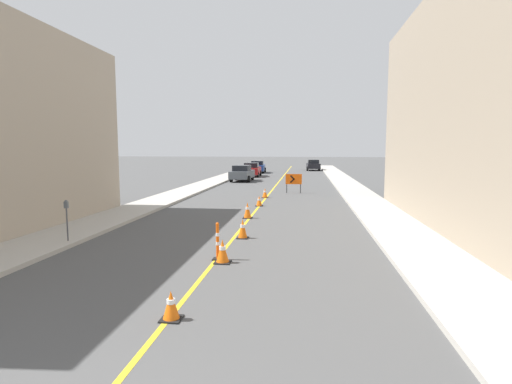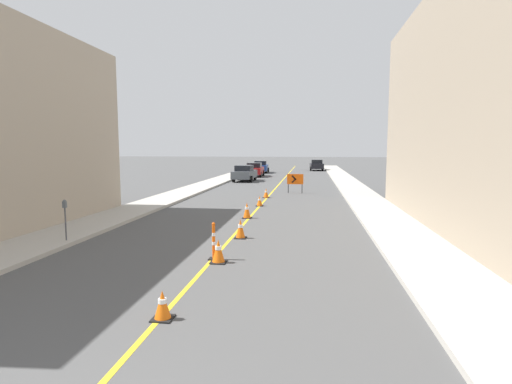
{
  "view_description": "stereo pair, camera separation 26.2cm",
  "coord_description": "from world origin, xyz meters",
  "px_view_note": "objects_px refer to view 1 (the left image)",
  "views": [
    {
      "loc": [
        2.58,
        -1.84,
        3.26
      ],
      "look_at": [
        0.04,
        18.56,
        1.0
      ],
      "focal_mm": 28.0,
      "sensor_mm": 36.0,
      "label": 1
    },
    {
      "loc": [
        2.84,
        -1.81,
        3.26
      ],
      "look_at": [
        0.04,
        18.56,
        1.0
      ],
      "focal_mm": 28.0,
      "sensor_mm": 36.0,
      "label": 2
    }
  ],
  "objects_px": {
    "traffic_cone_nearest": "(171,305)",
    "parked_car_curb_mid": "(252,170)",
    "arrow_barricade_primary": "(294,180)",
    "parked_car_curb_far": "(258,167)",
    "parking_meter_near_curb": "(67,212)",
    "parked_car_opposite_side": "(313,165)",
    "parked_car_curb_near": "(242,173)",
    "traffic_cone_third": "(243,229)",
    "delineator_post_front": "(218,244)",
    "traffic_cone_farthest": "(265,193)",
    "traffic_cone_fifth": "(259,201)",
    "traffic_cone_fourth": "(248,210)",
    "traffic_cone_second": "(223,251)"
  },
  "relations": [
    {
      "from": "traffic_cone_nearest",
      "to": "parked_car_curb_mid",
      "type": "height_order",
      "value": "parked_car_curb_mid"
    },
    {
      "from": "arrow_barricade_primary",
      "to": "parked_car_curb_far",
      "type": "xyz_separation_m",
      "value": [
        -5.49,
        23.65,
        -0.18
      ]
    },
    {
      "from": "parked_car_curb_mid",
      "to": "parking_meter_near_curb",
      "type": "height_order",
      "value": "parked_car_curb_mid"
    },
    {
      "from": "parked_car_curb_mid",
      "to": "parked_car_opposite_side",
      "type": "height_order",
      "value": "same"
    },
    {
      "from": "parked_car_curb_near",
      "to": "parked_car_curb_far",
      "type": "relative_size",
      "value": 1.0
    },
    {
      "from": "traffic_cone_third",
      "to": "parked_car_curb_far",
      "type": "xyz_separation_m",
      "value": [
        -4.11,
        38.61,
        0.45
      ]
    },
    {
      "from": "delineator_post_front",
      "to": "parked_car_curb_far",
      "type": "distance_m",
      "value": 41.65
    },
    {
      "from": "traffic_cone_third",
      "to": "arrow_barricade_primary",
      "type": "distance_m",
      "value": 15.04
    },
    {
      "from": "traffic_cone_nearest",
      "to": "parked_car_opposite_side",
      "type": "height_order",
      "value": "parked_car_opposite_side"
    },
    {
      "from": "traffic_cone_farthest",
      "to": "traffic_cone_fifth",
      "type": "bearing_deg",
      "value": -89.09
    },
    {
      "from": "parked_car_curb_far",
      "to": "traffic_cone_fourth",
      "type": "bearing_deg",
      "value": -87.08
    },
    {
      "from": "parking_meter_near_curb",
      "to": "traffic_cone_fourth",
      "type": "bearing_deg",
      "value": 48.02
    },
    {
      "from": "traffic_cone_fifth",
      "to": "parked_car_curb_far",
      "type": "relative_size",
      "value": 0.13
    },
    {
      "from": "traffic_cone_fourth",
      "to": "parked_car_curb_far",
      "type": "relative_size",
      "value": 0.17
    },
    {
      "from": "traffic_cone_second",
      "to": "traffic_cone_farthest",
      "type": "xyz_separation_m",
      "value": [
        -0.32,
        15.14,
        -0.02
      ]
    },
    {
      "from": "traffic_cone_fifth",
      "to": "parked_car_curb_far",
      "type": "xyz_separation_m",
      "value": [
        -3.76,
        30.46,
        0.52
      ]
    },
    {
      "from": "traffic_cone_second",
      "to": "traffic_cone_fourth",
      "type": "height_order",
      "value": "traffic_cone_fourth"
    },
    {
      "from": "traffic_cone_nearest",
      "to": "traffic_cone_fourth",
      "type": "height_order",
      "value": "traffic_cone_fourth"
    },
    {
      "from": "traffic_cone_third",
      "to": "parking_meter_near_curb",
      "type": "height_order",
      "value": "parking_meter_near_curb"
    },
    {
      "from": "parked_car_curb_near",
      "to": "delineator_post_front",
      "type": "bearing_deg",
      "value": -79.53
    },
    {
      "from": "traffic_cone_fourth",
      "to": "parked_car_opposite_side",
      "type": "bearing_deg",
      "value": 84.76
    },
    {
      "from": "parked_car_curb_far",
      "to": "traffic_cone_third",
      "type": "bearing_deg",
      "value": -87.1
    },
    {
      "from": "traffic_cone_fifth",
      "to": "delineator_post_front",
      "type": "xyz_separation_m",
      "value": [
        0.06,
        -11.01,
        0.19
      ]
    },
    {
      "from": "arrow_barricade_primary",
      "to": "parked_car_curb_mid",
      "type": "height_order",
      "value": "parked_car_curb_mid"
    },
    {
      "from": "parked_car_opposite_side",
      "to": "traffic_cone_nearest",
      "type": "bearing_deg",
      "value": -97.29
    },
    {
      "from": "traffic_cone_second",
      "to": "delineator_post_front",
      "type": "bearing_deg",
      "value": 124.86
    },
    {
      "from": "parked_car_curb_near",
      "to": "arrow_barricade_primary",
      "type": "bearing_deg",
      "value": -58.7
    },
    {
      "from": "traffic_cone_second",
      "to": "traffic_cone_third",
      "type": "relative_size",
      "value": 0.96
    },
    {
      "from": "arrow_barricade_primary",
      "to": "traffic_cone_fourth",
      "type": "bearing_deg",
      "value": -99.56
    },
    {
      "from": "traffic_cone_farthest",
      "to": "arrow_barricade_primary",
      "type": "relative_size",
      "value": 0.46
    },
    {
      "from": "traffic_cone_farthest",
      "to": "parked_car_curb_near",
      "type": "relative_size",
      "value": 0.15
    },
    {
      "from": "traffic_cone_fifth",
      "to": "arrow_barricade_primary",
      "type": "height_order",
      "value": "arrow_barricade_primary"
    },
    {
      "from": "parked_car_curb_near",
      "to": "parked_car_curb_mid",
      "type": "relative_size",
      "value": 1.01
    },
    {
      "from": "traffic_cone_third",
      "to": "traffic_cone_second",
      "type": "bearing_deg",
      "value": -91.49
    },
    {
      "from": "parked_car_curb_mid",
      "to": "traffic_cone_farthest",
      "type": "bearing_deg",
      "value": -81.07
    },
    {
      "from": "traffic_cone_fifth",
      "to": "parking_meter_near_curb",
      "type": "xyz_separation_m",
      "value": [
        -5.38,
        -9.87,
        0.84
      ]
    },
    {
      "from": "traffic_cone_third",
      "to": "traffic_cone_fourth",
      "type": "height_order",
      "value": "traffic_cone_fourth"
    },
    {
      "from": "arrow_barricade_primary",
      "to": "parked_car_opposite_side",
      "type": "relative_size",
      "value": 0.32
    },
    {
      "from": "traffic_cone_farthest",
      "to": "delineator_post_front",
      "type": "xyz_separation_m",
      "value": [
        0.12,
        -14.84,
        0.16
      ]
    },
    {
      "from": "traffic_cone_fourth",
      "to": "parked_car_curb_near",
      "type": "height_order",
      "value": "parked_car_curb_near"
    },
    {
      "from": "traffic_cone_nearest",
      "to": "traffic_cone_farthest",
      "type": "height_order",
      "value": "traffic_cone_farthest"
    },
    {
      "from": "parking_meter_near_curb",
      "to": "traffic_cone_nearest",
      "type": "bearing_deg",
      "value": -44.19
    },
    {
      "from": "traffic_cone_nearest",
      "to": "traffic_cone_fourth",
      "type": "distance_m",
      "value": 11.19
    },
    {
      "from": "parked_car_curb_mid",
      "to": "parked_car_curb_far",
      "type": "bearing_deg",
      "value": 90.08
    },
    {
      "from": "traffic_cone_farthest",
      "to": "arrow_barricade_primary",
      "type": "height_order",
      "value": "arrow_barricade_primary"
    },
    {
      "from": "traffic_cone_farthest",
      "to": "parked_car_curb_far",
      "type": "height_order",
      "value": "parked_car_curb_far"
    },
    {
      "from": "traffic_cone_fourth",
      "to": "traffic_cone_farthest",
      "type": "xyz_separation_m",
      "value": [
        0.02,
        7.81,
        -0.05
      ]
    },
    {
      "from": "traffic_cone_third",
      "to": "traffic_cone_farthest",
      "type": "xyz_separation_m",
      "value": [
        -0.41,
        11.98,
        -0.03
      ]
    },
    {
      "from": "delineator_post_front",
      "to": "parking_meter_near_curb",
      "type": "distance_m",
      "value": 5.59
    },
    {
      "from": "arrow_barricade_primary",
      "to": "parked_car_curb_far",
      "type": "relative_size",
      "value": 0.32
    }
  ]
}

